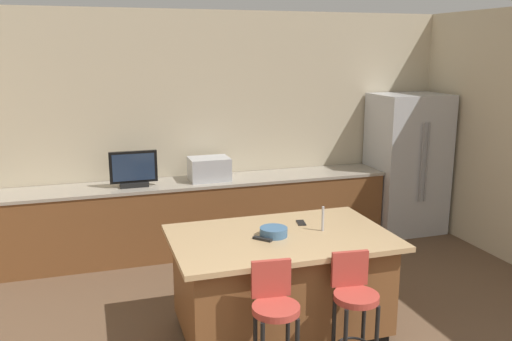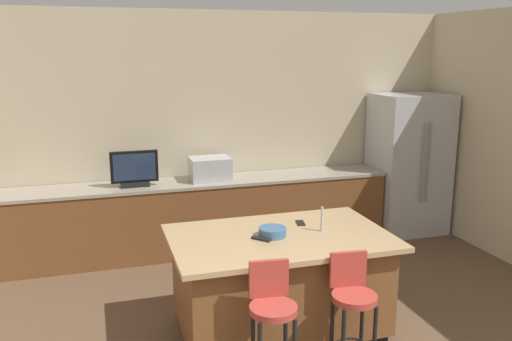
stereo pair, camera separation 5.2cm
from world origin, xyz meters
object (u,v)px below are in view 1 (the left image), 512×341
at_px(bar_stool_right, 354,305).
at_px(tv_remote, 263,239).
at_px(fruit_bowl, 274,232).
at_px(cell_phone, 301,223).
at_px(kitchen_island, 281,283).
at_px(bar_stool_left, 275,318).
at_px(microwave, 209,169).
at_px(tv_monitor, 134,170).
at_px(refrigerator, 407,164).

height_order(bar_stool_right, tv_remote, bar_stool_right).
bearing_deg(fruit_bowl, cell_phone, 35.19).
bearing_deg(cell_phone, kitchen_island, -127.39).
relative_size(kitchen_island, bar_stool_left, 1.91).
bearing_deg(bar_stool_left, microwave, 91.85).
distance_m(kitchen_island, microwave, 2.21).
height_order(microwave, tv_remote, microwave).
xyz_separation_m(tv_monitor, tv_remote, (0.85, -2.15, -0.18)).
bearing_deg(microwave, tv_monitor, -176.70).
relative_size(refrigerator, fruit_bowl, 7.97).
bearing_deg(refrigerator, bar_stool_left, -135.41).
xyz_separation_m(microwave, bar_stool_left, (-0.19, -2.93, -0.44)).
bearing_deg(fruit_bowl, tv_remote, -151.86).
height_order(bar_stool_left, fruit_bowl, bar_stool_left).
bearing_deg(bar_stool_right, tv_monitor, 121.60).
bearing_deg(refrigerator, fruit_bowl, -141.89).
bearing_deg(bar_stool_right, fruit_bowl, 123.26).
distance_m(microwave, bar_stool_left, 2.97).
xyz_separation_m(microwave, tv_remote, (-0.04, -2.20, -0.12)).
bearing_deg(tv_remote, microwave, 46.98).
relative_size(bar_stool_left, cell_phone, 6.54).
bearing_deg(tv_remote, kitchen_island, -22.98).
xyz_separation_m(refrigerator, bar_stool_left, (-2.91, -2.87, -0.35)).
height_order(fruit_bowl, tv_remote, fruit_bowl).
height_order(refrigerator, tv_monitor, refrigerator).
relative_size(microwave, bar_stool_right, 0.50).
xyz_separation_m(kitchen_island, bar_stool_left, (-0.34, -0.80, 0.13)).
distance_m(tv_monitor, bar_stool_left, 3.01).
height_order(kitchen_island, bar_stool_right, bar_stool_right).
xyz_separation_m(kitchen_island, refrigerator, (2.57, 2.07, 0.48)).
distance_m(kitchen_island, tv_monitor, 2.41).
height_order(microwave, fruit_bowl, microwave).
bearing_deg(fruit_bowl, bar_stool_right, -62.64).
bearing_deg(tv_monitor, cell_phone, -54.06).
distance_m(refrigerator, tv_remote, 3.49).
relative_size(kitchen_island, refrigerator, 1.00).
distance_m(bar_stool_left, tv_remote, 0.81).
distance_m(kitchen_island, refrigerator, 3.33).
height_order(bar_stool_left, cell_phone, bar_stool_left).
relative_size(bar_stool_left, bar_stool_right, 1.03).
distance_m(tv_monitor, tv_remote, 2.32).
xyz_separation_m(refrigerator, fruit_bowl, (-2.64, -2.07, 0.00)).
bearing_deg(tv_monitor, fruit_bowl, -64.92).
relative_size(refrigerator, tv_remote, 11.01).
distance_m(microwave, fruit_bowl, 2.14).
bearing_deg(microwave, bar_stool_right, -80.90).
xyz_separation_m(kitchen_island, fruit_bowl, (-0.07, -0.00, 0.48)).
bearing_deg(fruit_bowl, refrigerator, 38.11).
relative_size(tv_monitor, bar_stool_left, 0.55).
height_order(tv_monitor, bar_stool_right, tv_monitor).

